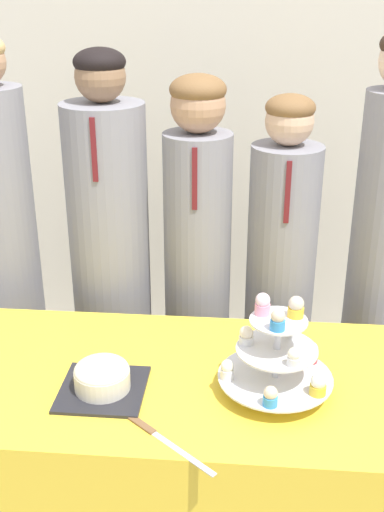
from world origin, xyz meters
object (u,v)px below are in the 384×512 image
object	(u,v)px
student_0	(7,260)
student_1	(111,271)
round_cake	(102,377)
student_2	(197,277)
cupcake_stand	(278,352)
student_3	(279,292)
student_4	(381,265)
cake_knife	(156,435)

from	to	relation	value
student_0	student_1	size ratio (longest dim) A/B	1.02
round_cake	student_1	distance (m)	0.73
student_1	student_2	distance (m)	0.34
cupcake_stand	student_1	world-z (taller)	student_1
student_3	student_4	size ratio (longest dim) A/B	0.87
student_2	student_3	xyz separation A→B (m)	(0.32, -0.00, -0.05)
round_cake	student_2	size ratio (longest dim) A/B	0.16
cake_knife	student_3	world-z (taller)	student_3
cake_knife	student_1	distance (m)	0.96
cake_knife	student_2	world-z (taller)	student_2
cupcake_stand	student_2	bearing A→B (deg)	112.77
cake_knife	student_0	xyz separation A→B (m)	(-0.72, 0.91, 0.07)
cupcake_stand	student_1	size ratio (longest dim) A/B	0.21
student_2	cake_knife	bearing A→B (deg)	-92.09
round_cake	student_2	xyz separation A→B (m)	(0.21, 0.72, -0.02)
cupcake_stand	cake_knife	bearing A→B (deg)	-143.87
cupcake_stand	round_cake	bearing A→B (deg)	-174.33
student_4	round_cake	bearing A→B (deg)	-141.28
student_4	student_3	bearing A→B (deg)	-180.00
student_2	student_3	distance (m)	0.32
cupcake_stand	student_4	distance (m)	0.79
cupcake_stand	student_3	bearing A→B (deg)	87.08
student_1	student_4	size ratio (longest dim) A/B	0.96
student_1	cupcake_stand	bearing A→B (deg)	-47.36
cake_knife	student_3	xyz separation A→B (m)	(0.35, 0.91, -0.02)
student_4	student_2	bearing A→B (deg)	-180.00
student_0	student_1	xyz separation A→B (m)	(0.42, 0.00, -0.03)
round_cake	student_4	bearing A→B (deg)	38.72
round_cake	student_1	size ratio (longest dim) A/B	0.15
student_4	cake_knife	bearing A→B (deg)	-128.57
student_3	student_0	bearing A→B (deg)	180.00
student_0	student_2	bearing A→B (deg)	-0.00
cake_knife	student_3	size ratio (longest dim) A/B	0.17
student_3	student_4	xyz separation A→B (m)	(0.37, 0.00, 0.13)
round_cake	student_0	world-z (taller)	student_0
cupcake_stand	student_3	size ratio (longest dim) A/B	0.23
round_cake	cupcake_stand	distance (m)	0.51
cake_knife	student_2	distance (m)	0.91
round_cake	student_3	size ratio (longest dim) A/B	0.17
cake_knife	student_4	world-z (taller)	student_4
student_3	cake_knife	bearing A→B (deg)	-111.17
cake_knife	student_2	xyz separation A→B (m)	(0.03, 0.91, 0.03)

